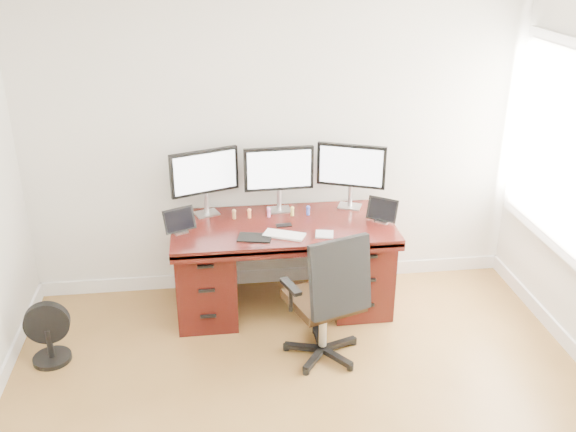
{
  "coord_description": "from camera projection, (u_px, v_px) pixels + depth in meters",
  "views": [
    {
      "loc": [
        -0.53,
        -2.64,
        2.8
      ],
      "look_at": [
        0.0,
        1.5,
        0.95
      ],
      "focal_mm": 40.0,
      "sensor_mm": 36.0,
      "label": 1
    }
  ],
  "objects": [
    {
      "name": "back_wall",
      "position": [
        276.0,
        132.0,
        5.09
      ],
      "size": [
        4.0,
        0.1,
        2.7
      ],
      "primitive_type": "cube",
      "color": "white",
      "rests_on": "ground"
    },
    {
      "name": "desk",
      "position": [
        283.0,
        262.0,
        5.09
      ],
      "size": [
        1.7,
        0.8,
        0.75
      ],
      "color": "#380E0B",
      "rests_on": "ground"
    },
    {
      "name": "office_chair",
      "position": [
        327.0,
        318.0,
        4.48
      ],
      "size": [
        0.68,
        0.68,
        1.0
      ],
      "rotation": [
        0.0,
        0.0,
        0.33
      ],
      "color": "black",
      "rests_on": "ground"
    },
    {
      "name": "floor_fan",
      "position": [
        48.0,
        334.0,
        4.49
      ],
      "size": [
        0.32,
        0.27,
        0.46
      ],
      "rotation": [
        0.0,
        0.0,
        0.09
      ],
      "color": "black",
      "rests_on": "ground"
    },
    {
      "name": "monitor_left",
      "position": [
        205.0,
        174.0,
        4.96
      ],
      "size": [
        0.53,
        0.22,
        0.53
      ],
      "rotation": [
        0.0,
        0.0,
        0.35
      ],
      "color": "silver",
      "rests_on": "desk"
    },
    {
      "name": "monitor_center",
      "position": [
        279.0,
        171.0,
        5.03
      ],
      "size": [
        0.55,
        0.15,
        0.53
      ],
      "rotation": [
        0.0,
        0.0,
        0.05
      ],
      "color": "silver",
      "rests_on": "desk"
    },
    {
      "name": "monitor_right",
      "position": [
        351.0,
        168.0,
        5.1
      ],
      "size": [
        0.52,
        0.24,
        0.53
      ],
      "rotation": [
        0.0,
        0.0,
        -0.39
      ],
      "color": "silver",
      "rests_on": "desk"
    },
    {
      "name": "tablet_left",
      "position": [
        179.0,
        222.0,
        4.75
      ],
      "size": [
        0.25,
        0.16,
        0.19
      ],
      "rotation": [
        0.0,
        0.0,
        0.44
      ],
      "color": "silver",
      "rests_on": "desk"
    },
    {
      "name": "tablet_right",
      "position": [
        382.0,
        211.0,
        4.93
      ],
      "size": [
        0.23,
        0.2,
        0.19
      ],
      "rotation": [
        0.0,
        0.0,
        -0.63
      ],
      "color": "silver",
      "rests_on": "desk"
    },
    {
      "name": "keyboard",
      "position": [
        284.0,
        235.0,
        4.73
      ],
      "size": [
        0.33,
        0.24,
        0.01
      ],
      "primitive_type": "cube",
      "rotation": [
        0.0,
        0.0,
        -0.42
      ],
      "color": "white",
      "rests_on": "desk"
    },
    {
      "name": "trackpad",
      "position": [
        324.0,
        234.0,
        4.74
      ],
      "size": [
        0.15,
        0.15,
        0.01
      ],
      "primitive_type": "cube",
      "rotation": [
        0.0,
        0.0,
        -0.2
      ],
      "color": "silver",
      "rests_on": "desk"
    },
    {
      "name": "drawing_tablet",
      "position": [
        255.0,
        238.0,
        4.69
      ],
      "size": [
        0.27,
        0.2,
        0.01
      ],
      "primitive_type": "cube",
      "rotation": [
        0.0,
        0.0,
        -0.22
      ],
      "color": "black",
      "rests_on": "desk"
    },
    {
      "name": "phone",
      "position": [
        284.0,
        225.0,
        4.89
      ],
      "size": [
        0.12,
        0.07,
        0.01
      ],
      "primitive_type": "cube",
      "rotation": [
        0.0,
        0.0,
        0.08
      ],
      "color": "black",
      "rests_on": "desk"
    },
    {
      "name": "figurine_brown",
      "position": [
        234.0,
        213.0,
        5.0
      ],
      "size": [
        0.03,
        0.03,
        0.08
      ],
      "color": "#986A40",
      "rests_on": "desk"
    },
    {
      "name": "figurine_orange",
      "position": [
        249.0,
        213.0,
        5.01
      ],
      "size": [
        0.03,
        0.03,
        0.08
      ],
      "color": "#F48C4D",
      "rests_on": "desk"
    },
    {
      "name": "figurine_pink",
      "position": [
        269.0,
        212.0,
        5.03
      ],
      "size": [
        0.03,
        0.03,
        0.08
      ],
      "color": "pink",
      "rests_on": "desk"
    },
    {
      "name": "figurine_yellow",
      "position": [
        292.0,
        211.0,
        5.05
      ],
      "size": [
        0.03,
        0.03,
        0.08
      ],
      "color": "#D4C55C",
      "rests_on": "desk"
    },
    {
      "name": "figurine_blue",
      "position": [
        308.0,
        210.0,
        5.06
      ],
      "size": [
        0.03,
        0.03,
        0.08
      ],
      "color": "#495DD9",
      "rests_on": "desk"
    }
  ]
}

